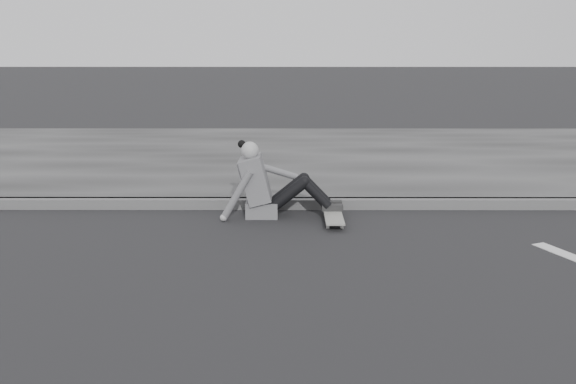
% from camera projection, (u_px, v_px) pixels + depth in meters
% --- Properties ---
extents(ground, '(80.00, 80.00, 0.00)m').
position_uv_depth(ground, '(417.00, 292.00, 5.16)').
color(ground, black).
rests_on(ground, ground).
extents(curb, '(24.00, 0.16, 0.12)m').
position_uv_depth(curb, '(375.00, 204.00, 7.65)').
color(curb, '#4F4F4F').
rests_on(curb, ground).
extents(sidewalk, '(24.00, 6.00, 0.12)m').
position_uv_depth(sidewalk, '(351.00, 157.00, 10.59)').
color(sidewalk, '#343434').
rests_on(sidewalk, ground).
extents(skateboard, '(0.20, 0.78, 0.09)m').
position_uv_depth(skateboard, '(333.00, 216.00, 7.08)').
color(skateboard, '#A8A8A2').
rests_on(skateboard, ground).
extents(seated_woman, '(1.38, 0.46, 0.88)m').
position_uv_depth(seated_woman, '(267.00, 185.00, 7.26)').
color(seated_woman, '#5A5A5D').
rests_on(seated_woman, ground).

